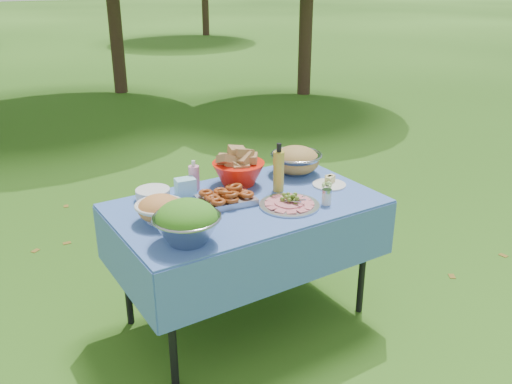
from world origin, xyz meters
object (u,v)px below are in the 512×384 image
plate_stack (153,194)px  charcuterie_platter (289,200)px  picnic_table (246,262)px  salad_bowl (187,222)px  bread_bowl (238,168)px  oil_bottle (279,167)px  pasta_bowl_steel (296,160)px

plate_stack → charcuterie_platter: bearing=-39.2°
picnic_table → plate_stack: bearing=143.3°
picnic_table → charcuterie_platter: 0.48m
salad_bowl → bread_bowl: (0.59, 0.52, -0.00)m
picnic_table → bread_bowl: (0.11, 0.26, 0.49)m
picnic_table → salad_bowl: bearing=-151.7°
salad_bowl → plate_stack: (0.06, 0.57, -0.07)m
plate_stack → oil_bottle: bearing=-21.8°
picnic_table → plate_stack: 0.67m
plate_stack → oil_bottle: oil_bottle is taller
plate_stack → bread_bowl: bread_bowl is taller
oil_bottle → charcuterie_platter: bearing=-109.3°
plate_stack → picnic_table: bearing=-36.7°
picnic_table → bread_bowl: 0.56m
salad_bowl → pasta_bowl_steel: size_ratio=0.99×
bread_bowl → pasta_bowl_steel: (0.41, -0.02, -0.02)m
picnic_table → pasta_bowl_steel: (0.52, 0.24, 0.47)m
bread_bowl → oil_bottle: (0.14, -0.22, 0.04)m
bread_bowl → oil_bottle: 0.26m
salad_bowl → oil_bottle: 0.79m
picnic_table → bread_bowl: bread_bowl is taller
salad_bowl → charcuterie_platter: (0.66, 0.09, -0.07)m
plate_stack → bread_bowl: 0.54m
salad_bowl → oil_bottle: bearing=22.6°
salad_bowl → pasta_bowl_steel: salad_bowl is taller
salad_bowl → oil_bottle: size_ratio=1.11×
plate_stack → bread_bowl: bearing=-5.6°
charcuterie_platter → oil_bottle: size_ratio=1.15×
oil_bottle → plate_stack: bearing=158.2°
picnic_table → charcuterie_platter: (0.17, -0.17, 0.42)m
picnic_table → bread_bowl: size_ratio=4.63×
pasta_bowl_steel → oil_bottle: 0.34m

